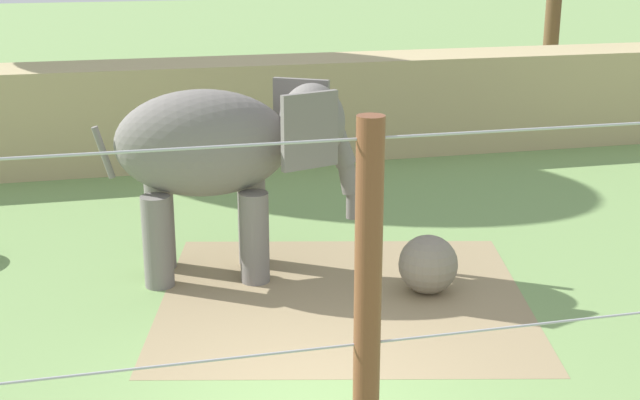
{
  "coord_description": "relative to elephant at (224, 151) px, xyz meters",
  "views": [
    {
      "loc": [
        -1.86,
        -8.37,
        5.04
      ],
      "look_at": [
        0.89,
        3.03,
        1.4
      ],
      "focal_mm": 48.64,
      "sensor_mm": 36.0,
      "label": 1
    }
  ],
  "objects": [
    {
      "name": "enrichment_ball",
      "position": [
        2.73,
        -1.43,
        -1.5
      ],
      "size": [
        0.86,
        0.86,
        0.86
      ],
      "primitive_type": "sphere",
      "color": "gray",
      "rests_on": "ground"
    },
    {
      "name": "cable_fence",
      "position": [
        0.26,
        -7.02,
        0.01
      ],
      "size": [
        9.65,
        0.2,
        3.88
      ],
      "color": "brown",
      "rests_on": "ground"
    },
    {
      "name": "dirt_patch",
      "position": [
        1.49,
        -1.36,
        -1.93
      ],
      "size": [
        6.14,
        5.81,
        0.01
      ],
      "primitive_type": "cube",
      "rotation": [
        0.0,
        0.0,
        -0.23
      ],
      "color": "#937F5B",
      "rests_on": "ground"
    },
    {
      "name": "elephant",
      "position": [
        0.0,
        0.0,
        0.0
      ],
      "size": [
        3.93,
        1.79,
        2.92
      ],
      "color": "slate",
      "rests_on": "ground"
    },
    {
      "name": "embankment_wall",
      "position": [
        0.33,
        6.94,
        -0.8
      ],
      "size": [
        36.0,
        1.8,
        2.27
      ],
      "primitive_type": "cube",
      "color": "tan",
      "rests_on": "ground"
    }
  ]
}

